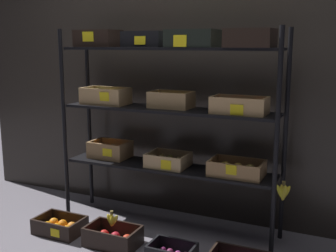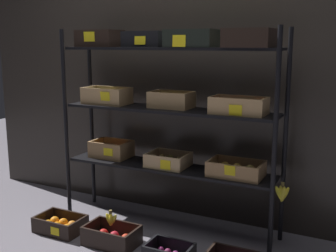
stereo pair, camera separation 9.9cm
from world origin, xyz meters
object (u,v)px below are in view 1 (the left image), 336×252
at_px(crate_ground_apple_red, 113,238).
at_px(banana_bunch_loose, 112,220).
at_px(display_rack, 169,104).
at_px(crate_ground_orange, 60,227).

distance_m(crate_ground_apple_red, banana_bunch_loose, 0.14).
height_order(display_rack, crate_ground_apple_red, display_rack).
bearing_deg(crate_ground_apple_red, display_rack, 62.37).
relative_size(crate_ground_orange, crate_ground_apple_red, 0.95).
height_order(display_rack, banana_bunch_loose, display_rack).
relative_size(crate_ground_apple_red, banana_bunch_loose, 3.18).
height_order(crate_ground_apple_red, banana_bunch_loose, banana_bunch_loose).
distance_m(crate_ground_orange, crate_ground_apple_red, 0.47).
bearing_deg(crate_ground_orange, banana_bunch_loose, -0.54).
distance_m(display_rack, crate_ground_apple_red, 1.04).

